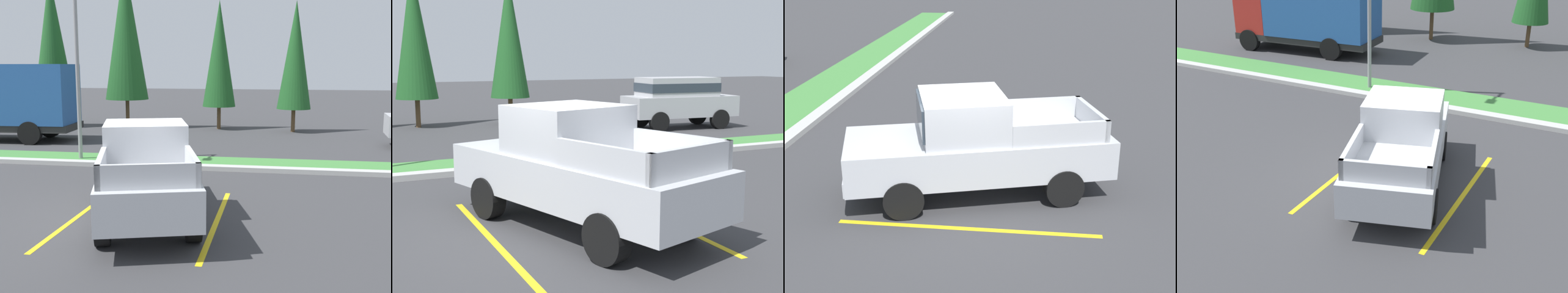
{
  "view_description": "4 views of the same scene",
  "coord_description": "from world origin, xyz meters",
  "views": [
    {
      "loc": [
        3.23,
        -10.23,
        3.33
      ],
      "look_at": [
        1.29,
        1.1,
        1.41
      ],
      "focal_mm": 44.61,
      "sensor_mm": 36.0,
      "label": 1
    },
    {
      "loc": [
        -3.41,
        -8.62,
        2.89
      ],
      "look_at": [
        1.26,
        1.18,
        1.15
      ],
      "focal_mm": 50.96,
      "sensor_mm": 36.0,
      "label": 2
    },
    {
      "loc": [
        -9.81,
        -1.5,
        4.95
      ],
      "look_at": [
        -0.48,
        -0.39,
        1.36
      ],
      "focal_mm": 50.69,
      "sensor_mm": 36.0,
      "label": 3
    },
    {
      "loc": [
        4.83,
        -10.08,
        5.96
      ],
      "look_at": [
        -0.2,
        -0.52,
        0.96
      ],
      "focal_mm": 46.15,
      "sensor_mm": 36.0,
      "label": 4
    }
  ],
  "objects": [
    {
      "name": "ground_plane",
      "position": [
        0.0,
        0.0,
        0.0
      ],
      "size": [
        120.0,
        120.0,
        0.0
      ],
      "primitive_type": "plane",
      "color": "#38383A"
    },
    {
      "name": "cargo_truck_distant",
      "position": [
        -8.9,
        9.72,
        1.85
      ],
      "size": [
        6.94,
        2.88,
        3.4
      ],
      "color": "black",
      "rests_on": "ground"
    },
    {
      "name": "parking_line_far",
      "position": [
        1.97,
        -0.24,
        0.0
      ],
      "size": [
        0.12,
        4.8,
        0.01
      ],
      "primitive_type": "cube",
      "color": "yellow",
      "rests_on": "ground"
    },
    {
      "name": "parking_line_near",
      "position": [
        -1.13,
        -0.24,
        0.0
      ],
      "size": [
        0.12,
        4.8,
        0.01
      ],
      "primitive_type": "cube",
      "color": "yellow",
      "rests_on": "ground"
    },
    {
      "name": "curb_strip",
      "position": [
        0.0,
        5.0,
        0.07
      ],
      "size": [
        56.0,
        0.4,
        0.15
      ],
      "primitive_type": "cube",
      "color": "#B2B2AD",
      "rests_on": "ground"
    },
    {
      "name": "grass_median",
      "position": [
        0.0,
        6.1,
        0.03
      ],
      "size": [
        56.0,
        1.8,
        0.06
      ],
      "primitive_type": "cube",
      "color": "#42843D",
      "rests_on": "ground"
    },
    {
      "name": "pickup_truck_main",
      "position": [
        0.41,
        -0.19,
        1.04
      ],
      "size": [
        3.31,
        5.54,
        2.1
      ],
      "color": "black",
      "rests_on": "ground"
    }
  ]
}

